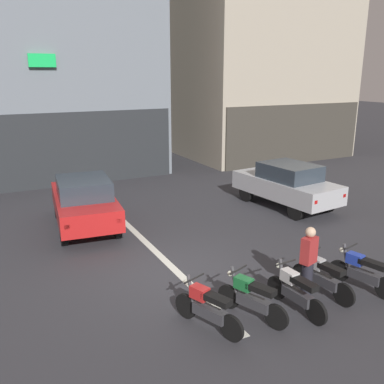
# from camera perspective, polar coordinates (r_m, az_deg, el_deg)

# --- Properties ---
(ground_plane) EXTENTS (120.00, 120.00, 0.00)m
(ground_plane) POSITION_cam_1_polar(r_m,az_deg,el_deg) (10.61, -1.96, -10.90)
(ground_plane) COLOR #333338
(lane_centre_line) EXTENTS (0.20, 18.00, 0.01)m
(lane_centre_line) POSITION_cam_1_polar(r_m,az_deg,el_deg) (15.86, -11.27, -2.01)
(lane_centre_line) COLOR silver
(lane_centre_line) RESTS_ON ground
(car_red_crossing_near) EXTENTS (2.20, 4.27, 1.64)m
(car_red_crossing_near) POSITION_cam_1_polar(r_m,az_deg,el_deg) (13.69, -14.45, -1.20)
(car_red_crossing_near) COLOR black
(car_red_crossing_near) RESTS_ON ground
(car_silver_parked_kerbside) EXTENTS (2.16, 4.26, 1.64)m
(car_silver_parked_kerbside) POSITION_cam_1_polar(r_m,az_deg,el_deg) (15.77, 12.74, 1.13)
(car_silver_parked_kerbside) COLOR black
(car_silver_parked_kerbside) RESTS_ON ground
(motorcycle_red_row_leftmost) EXTENTS (0.71, 1.59, 0.98)m
(motorcycle_red_row_leftmost) POSITION_cam_1_polar(r_m,az_deg,el_deg) (8.31, 2.08, -15.40)
(motorcycle_red_row_leftmost) COLOR black
(motorcycle_red_row_leftmost) RESTS_ON ground
(motorcycle_green_row_left_mid) EXTENTS (0.71, 1.59, 0.98)m
(motorcycle_green_row_left_mid) POSITION_cam_1_polar(r_m,az_deg,el_deg) (8.71, 8.05, -14.00)
(motorcycle_green_row_left_mid) COLOR black
(motorcycle_green_row_left_mid) RESTS_ON ground
(motorcycle_white_row_centre) EXTENTS (0.55, 1.67, 0.98)m
(motorcycle_white_row_centre) POSITION_cam_1_polar(r_m,az_deg,el_deg) (9.11, 13.89, -12.89)
(motorcycle_white_row_centre) COLOR black
(motorcycle_white_row_centre) RESTS_ON ground
(motorcycle_silver_row_right_mid) EXTENTS (0.55, 1.67, 0.98)m
(motorcycle_silver_row_right_mid) POSITION_cam_1_polar(r_m,az_deg,el_deg) (9.87, 17.29, -10.84)
(motorcycle_silver_row_right_mid) COLOR black
(motorcycle_silver_row_right_mid) RESTS_ON ground
(motorcycle_blue_row_rightmost) EXTENTS (0.58, 1.64, 0.98)m
(motorcycle_blue_row_rightmost) POSITION_cam_1_polar(r_m,az_deg,el_deg) (10.38, 22.13, -9.97)
(motorcycle_blue_row_rightmost) COLOR black
(motorcycle_blue_row_rightmost) RESTS_ON ground
(person_by_motorcycles) EXTENTS (0.41, 0.32, 1.67)m
(person_by_motorcycles) POSITION_cam_1_polar(r_m,az_deg,el_deg) (9.44, 15.52, -9.28)
(person_by_motorcycles) COLOR #23232D
(person_by_motorcycles) RESTS_ON ground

